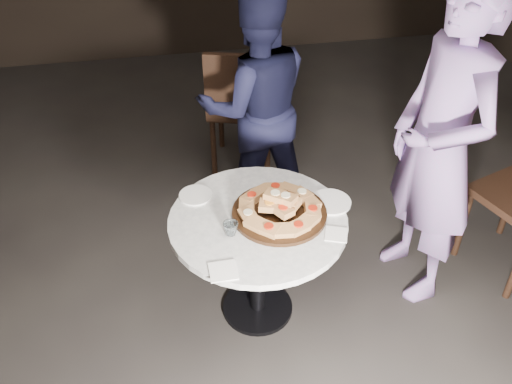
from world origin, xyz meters
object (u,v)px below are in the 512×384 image
(chair_far, at_px, (241,102))
(focaccia_pile, at_px, (280,206))
(water_glass, at_px, (231,229))
(diner_navy, at_px, (256,106))
(table, at_px, (258,237))
(serving_board, at_px, (279,213))
(diner_teal, at_px, (439,149))

(chair_far, bearing_deg, focaccia_pile, 104.52)
(water_glass, relative_size, diner_navy, 0.05)
(table, relative_size, water_glass, 15.68)
(table, distance_m, focaccia_pile, 0.21)
(water_glass, relative_size, chair_far, 0.08)
(water_glass, bearing_deg, serving_board, 20.62)
(focaccia_pile, relative_size, water_glass, 5.78)
(focaccia_pile, relative_size, diner_teal, 0.23)
(table, bearing_deg, focaccia_pile, 6.13)
(focaccia_pile, xyz_separation_m, diner_teal, (0.84, 0.08, 0.19))
(water_glass, xyz_separation_m, diner_navy, (0.31, 1.04, 0.05))
(chair_far, xyz_separation_m, diner_teal, (0.81, -1.27, 0.35))
(table, bearing_deg, chair_far, 84.26)
(serving_board, relative_size, chair_far, 0.49)
(focaccia_pile, distance_m, diner_teal, 0.86)
(water_glass, xyz_separation_m, diner_teal, (1.10, 0.18, 0.21))
(table, distance_m, serving_board, 0.18)
(table, height_order, serving_board, serving_board)
(table, relative_size, serving_board, 2.43)
(chair_far, bearing_deg, water_glass, 94.39)
(table, relative_size, focaccia_pile, 2.71)
(focaccia_pile, relative_size, chair_far, 0.44)
(table, distance_m, chair_far, 1.37)
(table, xyz_separation_m, diner_teal, (0.95, 0.09, 0.37))
(diner_navy, xyz_separation_m, diner_teal, (0.79, -0.87, 0.15))
(diner_navy, bearing_deg, focaccia_pile, 85.30)
(chair_far, relative_size, diner_teal, 0.54)
(diner_navy, distance_m, diner_teal, 1.18)
(serving_board, bearing_deg, focaccia_pile, 18.49)
(table, distance_m, diner_teal, 1.02)
(serving_board, xyz_separation_m, diner_teal, (0.84, 0.08, 0.23))
(focaccia_pile, distance_m, water_glass, 0.28)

